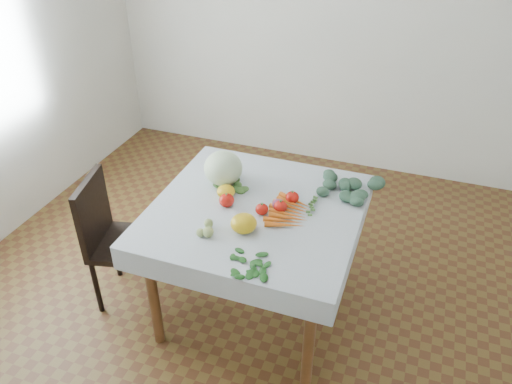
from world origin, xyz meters
TOP-DOWN VIEW (x-y plane):
  - ground at (0.00, 0.00)m, footprint 4.00×4.00m
  - back_wall at (0.00, 2.00)m, footprint 4.00×0.04m
  - table at (0.00, 0.00)m, footprint 1.00×1.00m
  - tablecloth at (0.00, 0.00)m, footprint 1.12×1.12m
  - chair at (-0.85, -0.18)m, footprint 0.46×0.46m
  - cabbage at (-0.27, 0.18)m, footprint 0.30×0.30m
  - tomato_a at (0.17, 0.12)m, footprint 0.10×0.10m
  - tomato_b at (0.05, -0.04)m, footprint 0.07×0.07m
  - tomato_c at (-0.16, -0.04)m, footprint 0.09×0.09m
  - tomato_d at (0.14, 0.01)m, footprint 0.09×0.09m
  - heirloom_back at (-0.20, 0.04)m, footprint 0.13×0.13m
  - heirloom_front at (0.01, -0.21)m, footprint 0.14×0.14m
  - onion_a at (-0.23, 0.18)m, footprint 0.08×0.08m
  - onion_b at (0.12, 0.03)m, footprint 0.09×0.09m
  - tomatillo_cluster at (-0.12, -0.30)m, footprint 0.08×0.12m
  - carrot_bunch at (0.19, 0.00)m, footprint 0.21×0.33m
  - kale_bunch at (0.41, 0.32)m, footprint 0.34×0.33m
  - basil_bunch at (0.13, -0.45)m, footprint 0.22×0.19m
  - dill_bunch at (-0.21, 0.20)m, footprint 0.20×0.20m

SIDE VIEW (x-z plane):
  - ground at x=0.00m, z-range 0.00..0.00m
  - chair at x=-0.85m, z-range 0.06..0.91m
  - table at x=0.00m, z-range 0.28..1.03m
  - tablecloth at x=0.00m, z-range 0.75..0.76m
  - basil_bunch at x=0.13m, z-range 0.76..0.77m
  - dill_bunch at x=-0.21m, z-range 0.76..0.78m
  - carrot_bunch at x=0.19m, z-range 0.76..0.79m
  - tomatillo_cluster at x=-0.12m, z-range 0.76..0.80m
  - kale_bunch at x=0.41m, z-range 0.76..0.81m
  - onion_b at x=0.12m, z-range 0.76..0.81m
  - tomato_b at x=0.05m, z-range 0.76..0.82m
  - onion_a at x=-0.23m, z-range 0.76..0.82m
  - tomato_d at x=0.14m, z-range 0.76..0.82m
  - tomato_a at x=0.17m, z-range 0.76..0.82m
  - heirloom_back at x=-0.20m, z-range 0.76..0.83m
  - tomato_c at x=-0.16m, z-range 0.76..0.83m
  - heirloom_front at x=0.01m, z-range 0.76..0.85m
  - cabbage at x=-0.27m, z-range 0.76..0.96m
  - back_wall at x=0.00m, z-range 0.00..2.70m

